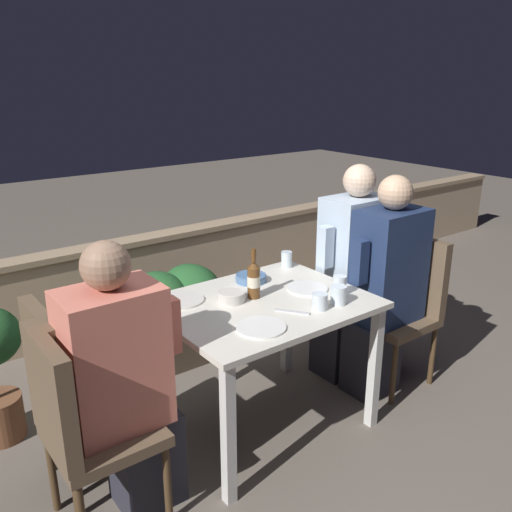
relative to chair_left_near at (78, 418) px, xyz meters
name	(u,v)px	position (x,y,z in m)	size (l,w,h in m)	color
ground_plane	(263,423)	(1.00, 0.12, -0.53)	(16.00, 16.00, 0.00)	#665B51
parapet_wall	(132,281)	(1.00, 1.72, -0.20)	(9.00, 0.18, 0.65)	tan
dining_table	(263,318)	(1.00, 0.12, 0.10)	(1.02, 0.81, 0.71)	silver
planter_hedge	(160,314)	(0.87, 1.01, -0.18)	(0.85, 0.47, 0.62)	brown
chair_left_near	(78,418)	(0.00, 0.00, 0.00)	(0.42, 0.41, 0.89)	brown
person_coral_top	(124,383)	(0.20, 0.00, 0.08)	(0.48, 0.26, 1.21)	#282833
chair_left_far	(70,384)	(0.06, 0.26, 0.00)	(0.42, 0.41, 0.89)	brown
chair_right_near	(405,297)	(1.97, 0.00, 0.00)	(0.42, 0.41, 0.89)	brown
person_navy_jumper	(384,287)	(1.78, 0.00, 0.12)	(0.48, 0.26, 1.28)	#282833
chair_right_far	(371,284)	(1.98, 0.27, 0.00)	(0.42, 0.41, 0.89)	brown
person_blue_shirt	(351,272)	(1.78, 0.27, 0.13)	(0.48, 0.26, 1.30)	#282833
beer_bottle	(254,279)	(0.99, 0.19, 0.29)	(0.07, 0.07, 0.26)	brown
plate_0	(307,289)	(1.28, 0.10, 0.19)	(0.21, 0.21, 0.01)	white
plate_1	(261,327)	(0.80, -0.11, 0.19)	(0.23, 0.23, 0.01)	white
plate_2	(181,300)	(0.67, 0.37, 0.19)	(0.23, 0.23, 0.01)	silver
bowl_0	(251,277)	(1.11, 0.37, 0.21)	(0.17, 0.17, 0.04)	#4C709E
bowl_1	(231,296)	(0.87, 0.22, 0.22)	(0.14, 0.14, 0.05)	beige
glass_cup_0	(320,302)	(1.15, -0.12, 0.23)	(0.08, 0.08, 0.08)	silver
glass_cup_1	(287,259)	(1.41, 0.44, 0.24)	(0.06, 0.06, 0.09)	silver
glass_cup_2	(340,285)	(1.36, -0.05, 0.24)	(0.07, 0.07, 0.10)	silver
glass_cup_3	(339,295)	(1.27, -0.13, 0.24)	(0.08, 0.08, 0.09)	silver
fork_0	(292,312)	(1.02, -0.07, 0.19)	(0.12, 0.15, 0.01)	silver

